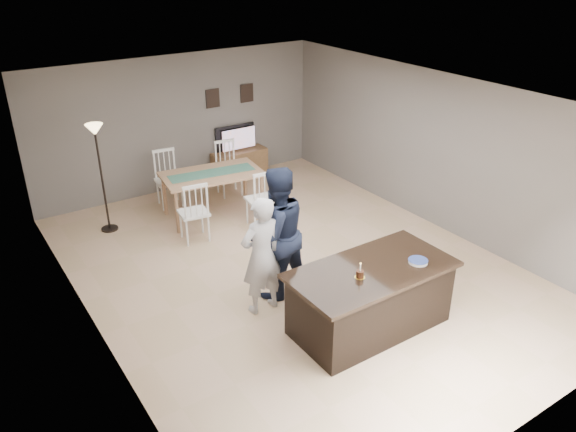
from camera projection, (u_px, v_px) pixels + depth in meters
floor at (292, 268)px, 8.80m from camera, size 8.00×8.00×0.00m
room_shell at (292, 168)px, 8.06m from camera, size 8.00×8.00×8.00m
kitchen_island at (370, 298)px, 7.26m from camera, size 2.15×1.10×0.90m
tv_console at (240, 164)px, 12.08m from camera, size 1.20×0.40×0.60m
television at (237, 138)px, 11.89m from camera, size 0.91×0.12×0.53m
tv_screen_glow at (239, 139)px, 11.83m from camera, size 0.78×0.00×0.78m
picture_frames at (230, 96)px, 11.58m from camera, size 1.10×0.02×0.38m
doorway at (161, 355)px, 5.03m from camera, size 0.00×2.10×2.65m
woman at (261, 256)px, 7.45m from camera, size 0.63×0.43×1.69m
man at (276, 234)px, 7.75m from camera, size 0.98×0.78×1.94m
birthday_cake at (360, 274)px, 6.85m from camera, size 0.13×0.13×0.20m
plate_stack at (418, 261)px, 7.18m from camera, size 0.25×0.25×0.04m
dining_table at (212, 180)px, 10.22m from camera, size 1.95×2.21×1.09m
floor_lamp at (97, 149)px, 9.33m from camera, size 0.29×0.29×1.93m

